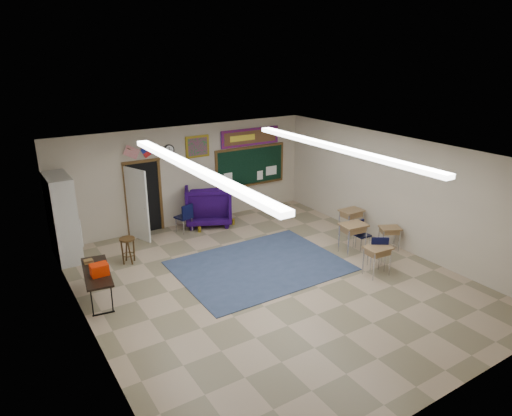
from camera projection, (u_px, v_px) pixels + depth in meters
floor at (271, 281)px, 10.58m from camera, size 9.00×9.00×0.00m
back_wall at (188, 176)px, 13.67m from camera, size 8.00×0.04×3.00m
front_wall at (449, 317)px, 6.50m from camera, size 8.00×0.04×3.00m
left_wall at (85, 265)px, 8.06m from camera, size 0.04×9.00×3.00m
right_wall at (396, 192)px, 12.10m from camera, size 0.04×9.00×3.00m
ceiling at (273, 155)px, 9.58m from camera, size 8.00×9.00×0.04m
area_rug at (260, 266)px, 11.32m from camera, size 4.00×3.00×0.02m
fluorescent_strips at (273, 157)px, 9.60m from camera, size 3.86×6.00×0.10m
doorway at (142, 199)px, 12.94m from camera, size 1.10×0.89×2.16m
chalkboard at (251, 167)px, 14.76m from camera, size 2.55×0.14×1.30m
bulletin_board at (250, 137)px, 14.44m from camera, size 2.10×0.05×0.55m
framed_art_print at (197, 147)px, 13.53m from camera, size 0.75×0.05×0.65m
wall_clock at (169, 150)px, 13.08m from camera, size 0.32×0.05×0.32m
wall_flags at (140, 149)px, 12.59m from camera, size 1.16×0.06×0.70m
storage_cabinet at (63, 218)px, 11.41m from camera, size 0.59×1.25×2.20m
wingback_armchair at (208, 203)px, 13.92m from camera, size 1.80×1.82×1.26m
student_chair_reading at (184, 218)px, 13.28m from camera, size 0.55×0.55×0.88m
student_chair_desk_a at (377, 252)px, 11.06m from camera, size 0.62×0.62×0.90m
student_chair_desk_b at (362, 236)px, 12.16m from camera, size 0.41×0.41×0.78m
student_desk_front_left at (353, 237)px, 11.93m from camera, size 0.72×0.57×0.80m
student_desk_front_right at (351, 221)px, 13.06m from camera, size 0.64×0.48×0.77m
student_desk_back_left at (377, 259)px, 10.75m from camera, size 0.63×0.49×0.73m
student_desk_back_right at (389, 237)px, 12.14m from camera, size 0.66×0.59×0.64m
folding_table at (98, 283)px, 9.76m from camera, size 0.75×1.64×0.90m
wooden_stool at (128, 250)px, 11.39m from camera, size 0.38×0.38×0.67m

